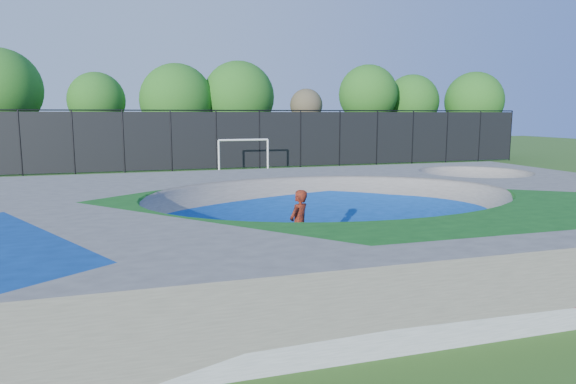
# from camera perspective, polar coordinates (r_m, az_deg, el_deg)

# --- Properties ---
(ground) EXTENTS (120.00, 120.00, 0.00)m
(ground) POSITION_cam_1_polar(r_m,az_deg,el_deg) (15.26, 4.90, -5.64)
(ground) COLOR #2F5B19
(ground) RESTS_ON ground
(skate_deck) EXTENTS (22.00, 14.00, 1.50)m
(skate_deck) POSITION_cam_1_polar(r_m,az_deg,el_deg) (15.09, 4.94, -2.88)
(skate_deck) COLOR gray
(skate_deck) RESTS_ON ground
(skater) EXTENTS (0.80, 0.76, 1.83)m
(skater) POSITION_cam_1_polar(r_m,az_deg,el_deg) (13.35, 1.22, -3.65)
(skater) COLOR red
(skater) RESTS_ON ground
(skateboard) EXTENTS (0.76, 0.64, 0.05)m
(skateboard) POSITION_cam_1_polar(r_m,az_deg,el_deg) (13.57, 1.21, -7.33)
(skateboard) COLOR black
(skateboard) RESTS_ON ground
(soccer_goal) EXTENTS (3.31, 0.12, 2.19)m
(soccer_goal) POSITION_cam_1_polar(r_m,az_deg,el_deg) (32.94, -4.96, 4.74)
(soccer_goal) COLOR white
(soccer_goal) RESTS_ON ground
(fence) EXTENTS (48.09, 0.09, 4.04)m
(fence) POSITION_cam_1_polar(r_m,az_deg,el_deg) (35.19, -7.96, 5.88)
(fence) COLOR black
(fence) RESTS_ON ground
(treeline) EXTENTS (52.06, 6.88, 8.33)m
(treeline) POSITION_cam_1_polar(r_m,az_deg,el_deg) (39.95, -10.63, 10.38)
(treeline) COLOR #472D23
(treeline) RESTS_ON ground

